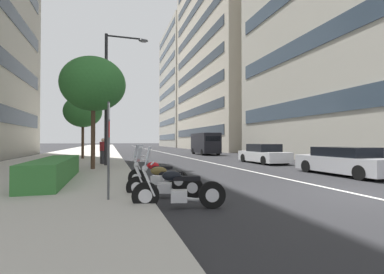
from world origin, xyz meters
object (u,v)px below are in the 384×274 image
object	(u,v)px
pedestrian_on_plaza	(103,151)
car_mid_block_traffic	(344,162)
street_tree_by_lamp_post	(83,112)
delivery_van_ahead	(205,143)
street_lamp_with_banners	(113,86)
motorcycle_second_in_row	(177,190)
car_far_down_avenue	(264,154)
parking_sign_by_curb	(109,138)
motorcycle_nearest_camera	(163,183)
street_tree_far_plaza	(93,84)
motorcycle_under_tarp	(156,176)

from	to	relation	value
pedestrian_on_plaza	car_mid_block_traffic	bearing A→B (deg)	115.61
street_tree_by_lamp_post	pedestrian_on_plaza	xyz separation A→B (m)	(-6.03, -1.75, -3.08)
delivery_van_ahead	street_lamp_with_banners	distance (m)	17.44
car_mid_block_traffic	pedestrian_on_plaza	bearing A→B (deg)	52.53
motorcycle_second_in_row	car_far_down_avenue	size ratio (longest dim) A/B	0.50
parking_sign_by_curb	motorcycle_second_in_row	bearing A→B (deg)	-117.87
motorcycle_nearest_camera	car_mid_block_traffic	size ratio (longest dim) A/B	0.45
car_far_down_avenue	street_tree_far_plaza	size ratio (longest dim) A/B	0.75
motorcycle_nearest_camera	delivery_van_ahead	bearing A→B (deg)	-93.41
motorcycle_second_in_row	delivery_van_ahead	world-z (taller)	delivery_van_ahead
delivery_van_ahead	street_tree_far_plaza	world-z (taller)	street_tree_far_plaza
motorcycle_second_in_row	street_tree_by_lamp_post	world-z (taller)	street_tree_by_lamp_post
delivery_van_ahead	parking_sign_by_curb	distance (m)	25.80
motorcycle_second_in_row	pedestrian_on_plaza	world-z (taller)	pedestrian_on_plaza
pedestrian_on_plaza	street_tree_far_plaza	bearing A→B (deg)	54.56
motorcycle_nearest_camera	parking_sign_by_curb	xyz separation A→B (m)	(-0.48, 1.46, 1.24)
street_lamp_with_banners	motorcycle_nearest_camera	bearing A→B (deg)	-172.33
motorcycle_under_tarp	street_tree_far_plaza	xyz separation A→B (m)	(6.06, 2.34, 4.13)
car_far_down_avenue	delivery_van_ahead	distance (m)	13.12
car_mid_block_traffic	parking_sign_by_curb	distance (m)	11.05
motorcycle_under_tarp	street_tree_far_plaza	world-z (taller)	street_tree_far_plaza
motorcycle_nearest_camera	motorcycle_second_in_row	bearing A→B (deg)	112.96
motorcycle_nearest_camera	street_lamp_with_banners	bearing A→B (deg)	-63.53
delivery_van_ahead	car_mid_block_traffic	bearing A→B (deg)	-179.72
motorcycle_nearest_camera	street_lamp_with_banners	distance (m)	10.69
motorcycle_under_tarp	pedestrian_on_plaza	size ratio (longest dim) A/B	1.13
motorcycle_second_in_row	car_far_down_avenue	bearing A→B (deg)	-115.58
motorcycle_nearest_camera	motorcycle_under_tarp	world-z (taller)	motorcycle_under_tarp
motorcycle_second_in_row	car_mid_block_traffic	world-z (taller)	motorcycle_second_in_row
delivery_van_ahead	street_lamp_with_banners	world-z (taller)	street_lamp_with_banners
motorcycle_under_tarp	delivery_van_ahead	bearing A→B (deg)	-77.42
street_tree_far_plaza	pedestrian_on_plaza	size ratio (longest dim) A/B	3.59
motorcycle_nearest_camera	delivery_van_ahead	size ratio (longest dim) A/B	0.38
motorcycle_second_in_row	street_lamp_with_banners	world-z (taller)	street_lamp_with_banners
street_lamp_with_banners	street_tree_by_lamp_post	size ratio (longest dim) A/B	1.52
motorcycle_second_in_row	street_lamp_with_banners	distance (m)	11.88
car_far_down_avenue	pedestrian_on_plaza	xyz separation A→B (m)	(0.89, 11.08, 0.33)
street_tree_far_plaza	motorcycle_second_in_row	bearing A→B (deg)	-164.95
car_mid_block_traffic	parking_sign_by_curb	bearing A→B (deg)	105.41
motorcycle_second_in_row	parking_sign_by_curb	world-z (taller)	parking_sign_by_curb
motorcycle_nearest_camera	street_tree_by_lamp_post	bearing A→B (deg)	-59.02
motorcycle_under_tarp	car_far_down_avenue	bearing A→B (deg)	-101.60
car_mid_block_traffic	street_lamp_with_banners	world-z (taller)	street_lamp_with_banners
motorcycle_nearest_camera	street_tree_by_lamp_post	size ratio (longest dim) A/B	0.40
street_lamp_with_banners	delivery_van_ahead	bearing A→B (deg)	-38.65
car_mid_block_traffic	car_far_down_avenue	size ratio (longest dim) A/B	1.07
delivery_van_ahead	street_lamp_with_banners	xyz separation A→B (m)	(-13.33, 10.66, 3.59)
motorcycle_nearest_camera	car_mid_block_traffic	world-z (taller)	motorcycle_nearest_camera
car_mid_block_traffic	pedestrian_on_plaza	size ratio (longest dim) A/B	2.87
motorcycle_second_in_row	delivery_van_ahead	xyz separation A→B (m)	(24.24, -9.27, 0.91)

